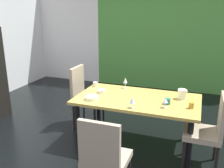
{
  "coord_description": "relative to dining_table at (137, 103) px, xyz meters",
  "views": [
    {
      "loc": [
        1.51,
        -2.97,
        1.96
      ],
      "look_at": [
        0.29,
        0.42,
        0.85
      ],
      "focal_mm": 40.0,
      "sensor_mm": 36.0,
      "label": 1
    }
  ],
  "objects": [
    {
      "name": "ground_plane",
      "position": [
        -0.71,
        -0.31,
        -0.65
      ],
      "size": [
        5.75,
        6.34,
        0.02
      ],
      "primitive_type": "cube",
      "color": "black"
    },
    {
      "name": "back_panel_interior",
      "position": [
        -2.68,
        2.81,
        0.64
      ],
      "size": [
        1.82,
        0.1,
        2.55
      ],
      "primitive_type": "cube",
      "color": "silver",
      "rests_on": "ground_plane"
    },
    {
      "name": "garden_window_panel",
      "position": [
        0.2,
        2.81,
        0.64
      ],
      "size": [
        3.92,
        0.1,
        2.55
      ],
      "primitive_type": "cube",
      "color": "#498D39",
      "rests_on": "ground_plane"
    },
    {
      "name": "dining_table",
      "position": [
        0.0,
        0.0,
        0.0
      ],
      "size": [
        1.74,
        0.97,
        0.72
      ],
      "color": "#B79B45",
      "rests_on": "ground_plane"
    },
    {
      "name": "chair_left_far",
      "position": [
        -0.99,
        0.27,
        -0.08
      ],
      "size": [
        0.45,
        0.44,
        1.03
      ],
      "rotation": [
        0.0,
        0.0,
        -1.57
      ],
      "color": "gray",
      "rests_on": "ground_plane"
    },
    {
      "name": "chair_right_near",
      "position": [
        0.99,
        -0.27,
        -0.1
      ],
      "size": [
        0.44,
        0.44,
        0.98
      ],
      "rotation": [
        0.0,
        0.0,
        1.57
      ],
      "color": "gray",
      "rests_on": "ground_plane"
    },
    {
      "name": "chair_head_near",
      "position": [
        -0.01,
        -1.27,
        -0.1
      ],
      "size": [
        0.44,
        0.44,
        0.97
      ],
      "color": "gray",
      "rests_on": "ground_plane"
    },
    {
      "name": "wine_glass_north",
      "position": [
        0.03,
        -0.38,
        0.18
      ],
      "size": [
        0.07,
        0.07,
        0.15
      ],
      "color": "silver",
      "rests_on": "dining_table"
    },
    {
      "name": "wine_glass_right",
      "position": [
        -0.3,
        0.39,
        0.2
      ],
      "size": [
        0.07,
        0.07,
        0.17
      ],
      "color": "silver",
      "rests_on": "dining_table"
    },
    {
      "name": "wine_glass_south",
      "position": [
        0.42,
        -0.22,
        0.17
      ],
      "size": [
        0.07,
        0.07,
        0.13
      ],
      "color": "silver",
      "rests_on": "dining_table"
    },
    {
      "name": "serving_bowl_near_window",
      "position": [
        -0.57,
        0.04,
        0.1
      ],
      "size": [
        0.13,
        0.13,
        0.05
      ],
      "primitive_type": "cylinder",
      "color": "silver",
      "rests_on": "dining_table"
    },
    {
      "name": "serving_bowl_east",
      "position": [
        -0.59,
        -0.28,
        0.1
      ],
      "size": [
        0.18,
        0.18,
        0.05
      ],
      "primitive_type": "cylinder",
      "color": "white",
      "rests_on": "dining_table"
    },
    {
      "name": "cup_west",
      "position": [
        0.75,
        -0.13,
        0.12
      ],
      "size": [
        0.07,
        0.07,
        0.08
      ],
      "primitive_type": "cylinder",
      "color": "#B08528",
      "rests_on": "dining_table"
    },
    {
      "name": "cup_center",
      "position": [
        -0.79,
        0.31,
        0.11
      ],
      "size": [
        0.08,
        0.08,
        0.07
      ],
      "primitive_type": "cylinder",
      "color": "silver",
      "rests_on": "dining_table"
    },
    {
      "name": "cup_near_shelf",
      "position": [
        0.43,
        -0.09,
        0.12
      ],
      "size": [
        0.08,
        0.08,
        0.08
      ],
      "primitive_type": "cylinder",
      "color": "#256A5A",
      "rests_on": "dining_table"
    },
    {
      "name": "pitcher_corner",
      "position": [
        0.6,
        0.18,
        0.15
      ],
      "size": [
        0.14,
        0.12,
        0.14
      ],
      "color": "white",
      "rests_on": "dining_table"
    }
  ]
}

